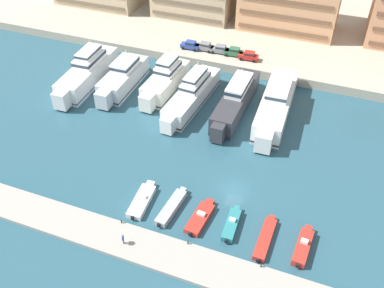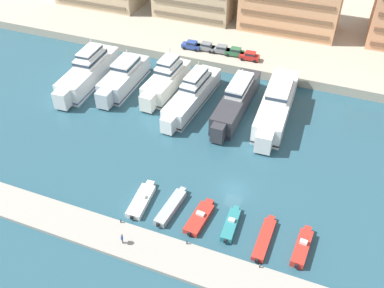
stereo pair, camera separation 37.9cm
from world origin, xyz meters
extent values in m
plane|color=#285160|center=(0.00, 0.00, 0.00)|extent=(400.00, 400.00, 0.00)
cube|color=#ADA38E|center=(0.00, 66.87, 0.95)|extent=(180.00, 70.00, 1.90)
cube|color=#9E998E|center=(0.00, -14.27, 0.25)|extent=(120.00, 5.25, 0.50)
cube|color=white|center=(-35.92, 18.42, 1.92)|extent=(5.46, 17.75, 3.83)
cube|color=white|center=(-35.49, 8.59, 2.01)|extent=(2.68, 2.45, 3.26)
cube|color=#334C7F|center=(-35.92, 18.42, 0.67)|extent=(5.51, 17.93, 0.24)
cube|color=white|center=(-35.98, 19.73, 4.64)|extent=(3.98, 7.53, 1.62)
cube|color=#233342|center=(-35.98, 19.73, 4.81)|extent=(4.03, 7.61, 0.58)
cube|color=white|center=(-35.98, 19.73, 6.02)|extent=(3.10, 5.87, 1.12)
cube|color=#233342|center=(-35.98, 19.73, 6.13)|extent=(3.14, 5.93, 0.40)
cylinder|color=silver|center=(-36.03, 20.84, 7.48)|extent=(0.16, 0.16, 1.80)
cube|color=white|center=(-36.33, 27.64, 1.05)|extent=(4.02, 1.07, 0.20)
cube|color=silver|center=(-28.56, 19.50, 1.82)|extent=(4.81, 13.83, 3.65)
cube|color=silver|center=(-28.45, 11.58, 1.91)|extent=(2.57, 2.34, 3.10)
cube|color=#192347|center=(-28.56, 19.50, 0.64)|extent=(4.86, 13.97, 0.24)
cube|color=white|center=(-28.58, 20.53, 4.46)|extent=(3.68, 5.83, 1.63)
cube|color=#233342|center=(-28.58, 20.53, 4.62)|extent=(3.73, 5.89, 0.59)
cylinder|color=silver|center=(-28.59, 21.40, 6.17)|extent=(0.16, 0.16, 1.80)
cube|color=silver|center=(-28.66, 26.83, 1.00)|extent=(3.94, 0.95, 0.20)
cube|color=silver|center=(-20.27, 21.27, 1.81)|extent=(5.01, 13.56, 3.62)
cube|color=silver|center=(-20.60, 13.59, 1.90)|extent=(2.54, 2.32, 3.07)
cube|color=black|center=(-20.27, 21.27, 0.63)|extent=(5.06, 13.70, 0.24)
cube|color=white|center=(-20.23, 22.28, 4.40)|extent=(3.70, 5.76, 1.57)
cube|color=#233342|center=(-20.23, 22.28, 4.56)|extent=(3.75, 5.82, 0.56)
cube|color=white|center=(-20.23, 22.28, 5.80)|extent=(2.89, 4.50, 1.24)
cube|color=#233342|center=(-20.23, 22.28, 5.93)|extent=(2.92, 4.54, 0.45)
cylinder|color=silver|center=(-20.20, 23.12, 7.33)|extent=(0.16, 0.16, 1.80)
cube|color=silver|center=(-19.97, 28.41, 0.99)|extent=(3.81, 1.06, 0.20)
cube|color=white|center=(-13.85, 18.74, 1.65)|extent=(5.22, 17.96, 3.31)
cube|color=white|center=(-14.51, 8.99, 1.74)|extent=(2.35, 2.16, 2.81)
cube|color=black|center=(-13.85, 18.74, 0.58)|extent=(5.27, 18.14, 0.24)
cube|color=white|center=(-13.76, 20.07, 4.04)|extent=(3.64, 7.64, 1.46)
cube|color=#233342|center=(-13.76, 20.07, 4.18)|extent=(3.69, 7.72, 0.53)
cube|color=white|center=(-13.76, 20.07, 5.32)|extent=(2.84, 5.96, 1.11)
cube|color=#233342|center=(-13.76, 20.07, 5.43)|extent=(2.87, 6.02, 0.40)
cylinder|color=silver|center=(-13.69, 21.18, 6.77)|extent=(0.16, 0.16, 1.80)
cube|color=white|center=(-13.22, 28.03, 0.91)|extent=(3.48, 1.13, 0.20)
cube|color=#333338|center=(-5.72, 19.76, 1.79)|extent=(4.24, 18.33, 3.58)
cube|color=#333338|center=(-5.87, 9.74, 1.88)|extent=(2.21, 2.01, 3.05)
cube|color=#192347|center=(-5.72, 19.76, 0.63)|extent=(4.28, 18.51, 0.24)
cube|color=white|center=(-5.70, 21.13, 4.45)|extent=(3.21, 7.72, 1.73)
cube|color=#233342|center=(-5.70, 21.13, 4.62)|extent=(3.25, 7.80, 0.62)
cylinder|color=silver|center=(-5.68, 22.28, 6.22)|extent=(0.16, 0.16, 1.80)
cube|color=#333338|center=(-5.58, 29.35, 0.99)|extent=(3.38, 0.95, 0.20)
cube|color=white|center=(1.38, 21.18, 1.89)|extent=(5.61, 20.14, 3.78)
cube|color=white|center=(1.80, 10.11, 1.98)|extent=(2.76, 2.53, 3.21)
cube|color=black|center=(1.38, 21.18, 0.66)|extent=(5.67, 20.34, 0.24)
cube|color=white|center=(1.32, 22.68, 4.57)|extent=(4.11, 8.53, 1.59)
cube|color=#233342|center=(1.32, 22.68, 4.73)|extent=(4.16, 8.61, 0.57)
cylinder|color=silver|center=(1.28, 23.93, 6.27)|extent=(0.16, 0.16, 1.80)
cube|color=white|center=(0.99, 31.61, 1.04)|extent=(4.16, 1.06, 0.20)
cube|color=white|center=(-11.59, -7.40, 0.42)|extent=(2.57, 6.36, 0.85)
cube|color=white|center=(-11.84, -3.87, 0.42)|extent=(1.24, 1.04, 0.72)
cube|color=silver|center=(-11.62, -6.93, 1.04)|extent=(1.21, 0.68, 0.38)
cube|color=#283847|center=(-11.64, -6.65, 1.10)|extent=(1.07, 0.16, 0.23)
cube|color=black|center=(-11.35, -10.68, 0.57)|extent=(0.38, 0.31, 0.60)
cube|color=#9EA3A8|center=(-7.15, -7.03, 0.48)|extent=(2.20, 6.87, 0.97)
cube|color=#9EA3A8|center=(-6.83, -3.34, 0.48)|extent=(0.95, 0.80, 0.82)
cube|color=black|center=(-7.46, -10.57, 0.63)|extent=(0.38, 0.31, 0.60)
cube|color=red|center=(-2.75, -7.35, 0.40)|extent=(2.59, 5.88, 0.80)
cube|color=red|center=(-2.45, -4.09, 0.40)|extent=(1.22, 1.04, 0.68)
cube|color=silver|center=(-2.71, -6.92, 1.00)|extent=(1.19, 0.70, 0.39)
cube|color=#283847|center=(-2.69, -6.64, 1.06)|extent=(1.04, 0.18, 0.24)
cube|color=black|center=(-3.03, -10.37, 0.55)|extent=(0.38, 0.31, 0.60)
cube|color=teal|center=(1.65, -6.92, 0.46)|extent=(1.81, 5.46, 0.92)
cube|color=teal|center=(1.50, -3.92, 0.46)|extent=(0.88, 0.74, 0.78)
cube|color=silver|center=(1.63, -6.51, 1.10)|extent=(0.88, 0.64, 0.37)
cube|color=#283847|center=(1.61, -6.23, 1.15)|extent=(0.78, 0.12, 0.22)
cube|color=black|center=(1.79, -9.79, 0.61)|extent=(0.37, 0.30, 0.60)
cube|color=red|center=(6.41, -7.51, 0.38)|extent=(1.70, 6.94, 0.77)
cube|color=red|center=(6.48, -3.74, 0.38)|extent=(0.88, 0.72, 0.65)
cube|color=black|center=(6.34, -11.15, 0.53)|extent=(0.37, 0.29, 0.60)
cube|color=red|center=(11.25, -7.21, 0.54)|extent=(2.02, 5.80, 1.07)
cube|color=red|center=(11.43, -4.02, 0.54)|extent=(0.98, 0.82, 0.91)
cube|color=silver|center=(11.28, -6.78, 1.31)|extent=(0.97, 0.65, 0.48)
cube|color=#283847|center=(11.29, -6.50, 1.38)|extent=(0.85, 0.13, 0.29)
cube|color=black|center=(11.08, -10.25, 0.69)|extent=(0.38, 0.30, 0.60)
cube|color=#28428E|center=(-20.79, 35.56, 2.62)|extent=(4.12, 1.74, 0.80)
cube|color=#28428E|center=(-20.64, 35.56, 3.36)|extent=(2.12, 1.58, 0.68)
cube|color=#1E2833|center=(-20.64, 35.56, 3.36)|extent=(2.07, 1.60, 0.37)
cylinder|color=black|center=(-22.13, 34.70, 2.22)|extent=(0.64, 0.23, 0.64)
cylinder|color=black|center=(-22.15, 36.40, 2.22)|extent=(0.64, 0.23, 0.64)
cylinder|color=black|center=(-19.43, 34.73, 2.22)|extent=(0.64, 0.23, 0.64)
cylinder|color=black|center=(-19.45, 36.43, 2.22)|extent=(0.64, 0.23, 0.64)
cube|color=slate|center=(-17.64, 36.06, 2.62)|extent=(4.16, 1.86, 0.80)
cube|color=slate|center=(-17.49, 36.05, 3.36)|extent=(2.16, 1.64, 0.68)
cube|color=#1E2833|center=(-17.49, 36.05, 3.36)|extent=(2.12, 1.65, 0.37)
cylinder|color=black|center=(-19.02, 35.26, 2.22)|extent=(0.65, 0.24, 0.64)
cylinder|color=black|center=(-18.96, 36.96, 2.22)|extent=(0.65, 0.24, 0.64)
cylinder|color=black|center=(-16.32, 35.16, 2.22)|extent=(0.65, 0.24, 0.64)
cylinder|color=black|center=(-16.26, 36.86, 2.22)|extent=(0.65, 0.24, 0.64)
cube|color=slate|center=(-14.13, 36.09, 2.62)|extent=(4.16, 1.85, 0.80)
cube|color=slate|center=(-13.98, 36.09, 3.36)|extent=(2.15, 1.63, 0.68)
cube|color=#1E2833|center=(-13.98, 36.09, 3.36)|extent=(2.11, 1.65, 0.37)
cylinder|color=black|center=(-15.45, 35.19, 2.22)|extent=(0.65, 0.24, 0.64)
cylinder|color=black|center=(-15.51, 36.89, 2.22)|extent=(0.65, 0.24, 0.64)
cylinder|color=black|center=(-12.75, 35.29, 2.22)|extent=(0.65, 0.24, 0.64)
cylinder|color=black|center=(-12.81, 36.99, 2.22)|extent=(0.65, 0.24, 0.64)
cube|color=#2D6642|center=(-11.06, 36.02, 2.62)|extent=(4.19, 1.92, 0.80)
cube|color=#2D6642|center=(-10.91, 36.03, 3.36)|extent=(2.18, 1.67, 0.68)
cube|color=#1E2833|center=(-10.91, 36.03, 3.36)|extent=(2.14, 1.69, 0.37)
cylinder|color=black|center=(-12.36, 35.10, 2.22)|extent=(0.65, 0.26, 0.64)
cylinder|color=black|center=(-12.45, 36.80, 2.22)|extent=(0.65, 0.26, 0.64)
cylinder|color=black|center=(-9.66, 35.25, 2.22)|extent=(0.65, 0.26, 0.64)
cylinder|color=black|center=(-9.76, 36.95, 2.22)|extent=(0.65, 0.26, 0.64)
cube|color=red|center=(-7.70, 35.43, 2.62)|extent=(4.17, 1.87, 0.80)
cube|color=red|center=(-7.55, 35.44, 3.36)|extent=(2.16, 1.64, 0.68)
cube|color=#1E2833|center=(-7.55, 35.44, 3.36)|extent=(2.12, 1.66, 0.37)
cylinder|color=black|center=(-9.01, 34.53, 2.22)|extent=(0.65, 0.25, 0.64)
cylinder|color=black|center=(-9.08, 36.23, 2.22)|extent=(0.65, 0.25, 0.64)
cylinder|color=black|center=(-6.32, 34.64, 2.22)|extent=(0.65, 0.25, 0.64)
cylinder|color=black|center=(-6.38, 36.34, 2.22)|extent=(0.65, 0.25, 0.64)
cube|color=#6D5F4B|center=(-52.28, 45.81, 3.58)|extent=(20.19, 0.24, 0.90)
cube|color=#6D5F4B|center=(-26.51, 47.63, 3.45)|extent=(17.65, 0.24, 0.90)
cube|color=#6D5F4B|center=(-26.51, 47.63, 6.56)|extent=(17.65, 0.24, 0.90)
cube|color=brown|center=(-3.42, 47.95, 3.57)|extent=(20.19, 0.24, 0.90)
cube|color=brown|center=(-3.42, 47.95, 6.90)|extent=(20.19, 0.24, 0.90)
cube|color=brown|center=(-3.42, 47.95, 10.24)|extent=(20.19, 0.24, 0.90)
cylinder|color=#4C515B|center=(-10.53, -14.71, 0.91)|extent=(0.13, 0.13, 0.83)
cylinder|color=#4C515B|center=(-10.45, -14.86, 0.91)|extent=(0.13, 0.13, 0.83)
cube|color=#2D4C99|center=(-10.49, -14.79, 1.64)|extent=(0.41, 0.51, 0.63)
cylinder|color=#2D4C99|center=(-10.61, -14.54, 1.59)|extent=(0.10, 0.10, 0.63)
cylinder|color=#2D4C99|center=(-10.37, -15.04, 1.59)|extent=(0.10, 0.10, 0.63)
sphere|color=#A87A5B|center=(-10.49, -14.79, 2.08)|extent=(0.23, 0.23, 0.23)
cylinder|color=#2D2D33|center=(-12.34, -11.90, 0.73)|extent=(0.18, 0.18, 0.45)
sphere|color=#2D2D33|center=(-12.34, -11.90, 1.01)|extent=(0.20, 0.20, 0.20)
cylinder|color=#2D2D33|center=(-2.71, -11.90, 0.73)|extent=(0.18, 0.18, 0.45)
sphere|color=#2D2D33|center=(-2.71, -11.90, 1.01)|extent=(0.20, 0.20, 0.20)
cylinder|color=#2D2D33|center=(6.93, -11.90, 0.73)|extent=(0.18, 0.18, 0.45)
sphere|color=#2D2D33|center=(6.93, -11.90, 1.01)|extent=(0.20, 0.20, 0.20)
camera|label=1|loc=(9.98, -43.47, 45.80)|focal=40.00mm
camera|label=2|loc=(10.33, -43.33, 45.80)|focal=40.00mm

